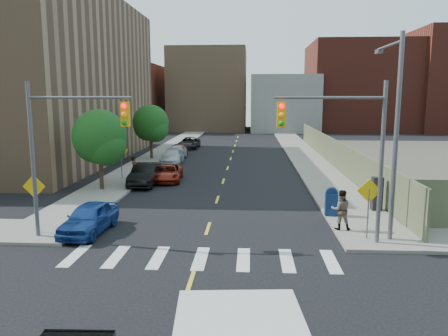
# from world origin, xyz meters

# --- Properties ---
(ground) EXTENTS (160.00, 160.00, 0.00)m
(ground) POSITION_xyz_m (0.00, 0.00, 0.00)
(ground) COLOR black
(ground) RESTS_ON ground
(sidewalk_nw) EXTENTS (3.50, 73.00, 0.15)m
(sidewalk_nw) POSITION_xyz_m (-7.75, 41.50, 0.07)
(sidewalk_nw) COLOR gray
(sidewalk_nw) RESTS_ON ground
(sidewalk_ne) EXTENTS (3.50, 73.00, 0.15)m
(sidewalk_ne) POSITION_xyz_m (7.75, 41.50, 0.07)
(sidewalk_ne) COLOR gray
(sidewalk_ne) RESTS_ON ground
(fence_north) EXTENTS (0.12, 44.00, 2.50)m
(fence_north) POSITION_xyz_m (9.60, 28.00, 1.25)
(fence_north) COLOR #585F42
(fence_north) RESTS_ON ground
(building_nw) EXTENTS (22.00, 30.00, 16.00)m
(building_nw) POSITION_xyz_m (-22.00, 30.00, 8.00)
(building_nw) COLOR #8C6B4C
(building_nw) RESTS_ON ground
(bg_bldg_west) EXTENTS (14.00, 18.00, 12.00)m
(bg_bldg_west) POSITION_xyz_m (-22.00, 70.00, 6.00)
(bg_bldg_west) COLOR #592319
(bg_bldg_west) RESTS_ON ground
(bg_bldg_midwest) EXTENTS (14.00, 16.00, 15.00)m
(bg_bldg_midwest) POSITION_xyz_m (-6.00, 72.00, 7.50)
(bg_bldg_midwest) COLOR #8C6B4C
(bg_bldg_midwest) RESTS_ON ground
(bg_bldg_center) EXTENTS (12.00, 16.00, 10.00)m
(bg_bldg_center) POSITION_xyz_m (8.00, 70.00, 5.00)
(bg_bldg_center) COLOR gray
(bg_bldg_center) RESTS_ON ground
(bg_bldg_east) EXTENTS (18.00, 18.00, 16.00)m
(bg_bldg_east) POSITION_xyz_m (22.00, 72.00, 8.00)
(bg_bldg_east) COLOR #592319
(bg_bldg_east) RESTS_ON ground
(signal_nw) EXTENTS (4.59, 0.30, 7.00)m
(signal_nw) POSITION_xyz_m (-5.98, 6.00, 4.53)
(signal_nw) COLOR #59595E
(signal_nw) RESTS_ON ground
(signal_ne) EXTENTS (4.59, 0.30, 7.00)m
(signal_ne) POSITION_xyz_m (5.98, 6.00, 4.53)
(signal_ne) COLOR #59595E
(signal_ne) RESTS_ON ground
(streetlight_ne) EXTENTS (0.25, 3.70, 9.00)m
(streetlight_ne) POSITION_xyz_m (8.20, 6.90, 5.22)
(streetlight_ne) COLOR #59595E
(streetlight_ne) RESTS_ON ground
(warn_sign_nw) EXTENTS (1.06, 0.06, 2.83)m
(warn_sign_nw) POSITION_xyz_m (-7.80, 6.50, 1.99)
(warn_sign_nw) COLOR #59595E
(warn_sign_nw) RESTS_ON ground
(warn_sign_ne) EXTENTS (1.06, 0.06, 2.83)m
(warn_sign_ne) POSITION_xyz_m (7.20, 6.50, 1.99)
(warn_sign_ne) COLOR #59595E
(warn_sign_ne) RESTS_ON ground
(warn_sign_midwest) EXTENTS (1.06, 0.06, 2.83)m
(warn_sign_midwest) POSITION_xyz_m (-7.80, 20.00, 1.99)
(warn_sign_midwest) COLOR #59595E
(warn_sign_midwest) RESTS_ON ground
(tree_west_near) EXTENTS (3.66, 3.64, 5.52)m
(tree_west_near) POSITION_xyz_m (-8.00, 16.05, 3.48)
(tree_west_near) COLOR #332114
(tree_west_near) RESTS_ON ground
(tree_west_far) EXTENTS (3.66, 3.64, 5.52)m
(tree_west_far) POSITION_xyz_m (-8.00, 31.05, 3.48)
(tree_west_far) COLOR #332114
(tree_west_far) RESTS_ON ground
(parked_car_blue) EXTENTS (1.94, 4.26, 1.42)m
(parked_car_blue) POSITION_xyz_m (-5.50, 7.00, 0.71)
(parked_car_blue) COLOR navy
(parked_car_blue) RESTS_ON ground
(parked_car_black) EXTENTS (1.65, 4.74, 1.56)m
(parked_car_black) POSITION_xyz_m (-5.50, 18.15, 0.78)
(parked_car_black) COLOR black
(parked_car_black) RESTS_ON ground
(parked_car_red) EXTENTS (2.32, 4.53, 1.22)m
(parked_car_red) POSITION_xyz_m (-4.20, 19.74, 0.61)
(parked_car_red) COLOR maroon
(parked_car_red) RESTS_ON ground
(parked_car_silver) EXTENTS (2.10, 4.85, 1.39)m
(parked_car_silver) POSITION_xyz_m (-5.33, 27.84, 0.70)
(parked_car_silver) COLOR #AFB2B7
(parked_car_silver) RESTS_ON ground
(parked_car_white) EXTENTS (1.83, 4.47, 1.52)m
(parked_car_white) POSITION_xyz_m (-5.50, 31.37, 0.76)
(parked_car_white) COLOR #B6B6B6
(parked_car_white) RESTS_ON ground
(parked_car_maroon) EXTENTS (1.40, 3.76, 1.23)m
(parked_car_maroon) POSITION_xyz_m (-5.50, 33.89, 0.61)
(parked_car_maroon) COLOR #3B0F0B
(parked_car_maroon) RESTS_ON ground
(parked_car_grey) EXTENTS (2.37, 4.95, 1.36)m
(parked_car_grey) POSITION_xyz_m (-5.50, 40.52, 0.68)
(parked_car_grey) COLOR black
(parked_car_grey) RESTS_ON ground
(mailbox) EXTENTS (0.64, 0.50, 1.52)m
(mailbox) POSITION_xyz_m (6.30, 10.22, 0.89)
(mailbox) COLOR navy
(mailbox) RESTS_ON sidewalk_ne
(payphone) EXTENTS (0.58, 0.49, 1.85)m
(payphone) POSITION_xyz_m (8.99, 11.49, 1.07)
(payphone) COLOR black
(payphone) RESTS_ON sidewalk_ne
(pedestrian_west) EXTENTS (0.52, 0.73, 1.91)m
(pedestrian_west) POSITION_xyz_m (-6.30, 18.21, 1.10)
(pedestrian_west) COLOR gray
(pedestrian_west) RESTS_ON sidewalk_nw
(pedestrian_east) EXTENTS (0.95, 0.76, 1.89)m
(pedestrian_east) POSITION_xyz_m (6.30, 7.78, 1.10)
(pedestrian_east) COLOR gray
(pedestrian_east) RESTS_ON sidewalk_ne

